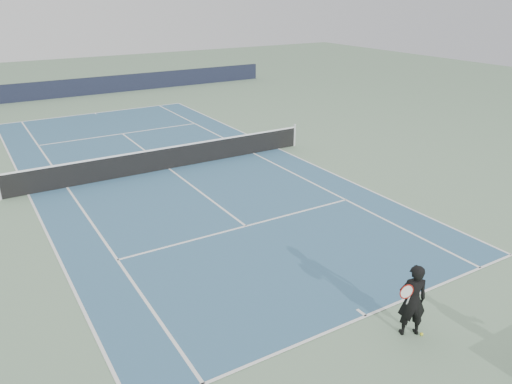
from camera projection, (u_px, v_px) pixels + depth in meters
ground at (169, 169)px, 20.84m from camera, size 80.00×80.00×0.00m
court_surface at (169, 169)px, 20.84m from camera, size 10.97×23.77×0.01m
tennis_net at (168, 157)px, 20.65m from camera, size 12.90×0.10×1.07m
windscreen_far at (71, 88)px, 34.79m from camera, size 30.00×0.25×1.20m
tennis_player at (412, 300)px, 10.55m from camera, size 0.84×0.69×1.69m
tennis_ball at (422, 334)px, 10.78m from camera, size 0.07×0.07×0.07m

